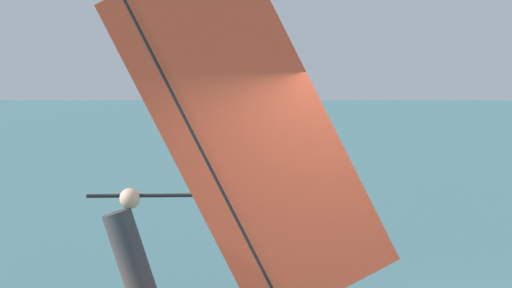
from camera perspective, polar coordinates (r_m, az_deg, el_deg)
name	(u,v)px	position (r m, az deg, el deg)	size (l,w,h in m)	color
windsurfer	(182,204)	(12.34, -3.65, -2.94)	(3.94, 2.79, 4.31)	orange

